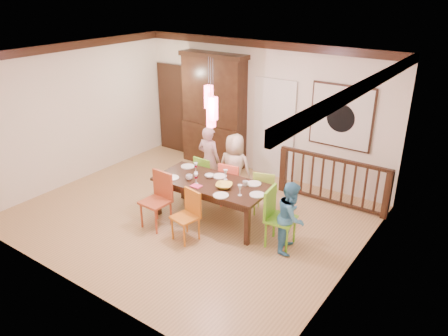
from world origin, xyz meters
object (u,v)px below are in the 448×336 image
Objects in this scene: chair_end_right at (281,215)px; person_end_right at (291,217)px; person_far_mid at (235,169)px; balustrade at (332,180)px; chair_far_left at (207,173)px; china_hutch at (214,110)px; person_far_left at (209,160)px; dining_table at (212,186)px.

chair_end_right is 0.18m from person_end_right.
person_end_right is at bearing 142.37° from person_far_mid.
balustrade is 1.58× the size of person_far_mid.
person_end_right reaches higher than chair_far_left.
china_hutch is (-2.95, 2.21, 0.72)m from chair_end_right.
person_far_left is (0.81, -1.28, -0.59)m from china_hutch.
dining_table is 2.74m from china_hutch.
chair_far_left is at bearing 0.30° from person_far_mid.
chair_far_left is at bearing -58.20° from china_hutch.
dining_table is 0.96m from chair_far_left.
person_far_left reaches higher than person_far_mid.
person_far_left reaches higher than balustrade.
dining_table is 1.41m from chair_end_right.
dining_table is 2.42× the size of chair_far_left.
balustrade is (2.15, 1.13, 0.01)m from chair_far_left.
person_far_left is (-0.73, 0.89, 0.03)m from dining_table.
person_far_left is 2.51m from person_end_right.
china_hutch is at bearing 172.27° from balustrade.
person_far_left is (-2.25, -0.94, 0.20)m from balustrade.
person_end_right reaches higher than chair_end_right.
dining_table is at bearing 72.29° from person_end_right.
china_hutch is 1.63m from person_far_left.
person_far_mid is 1.18× the size of person_end_right.
person_far_left is 0.68m from person_far_mid.
person_end_right is (0.18, -0.01, 0.03)m from chair_end_right.
balustrade is 1.89m from person_far_mid.
person_far_mid is at bearing 171.41° from person_far_left.
china_hutch reaches higher than person_end_right.
person_far_left is (-2.14, 0.93, 0.13)m from chair_end_right.
person_far_mid is at bearing -42.61° from china_hutch.
person_far_mid is (-0.06, 0.80, 0.03)m from dining_table.
chair_end_right is at bearing 155.15° from person_far_left.
balustrade is at bearing -150.54° from chair_far_left.
person_end_right is (2.32, -0.94, -0.11)m from person_far_left.
chair_far_left is 2.42m from balustrade.
chair_far_left is at bearing -153.56° from balustrade.
chair_end_right is (1.41, -0.04, -0.10)m from dining_table.
person_far_mid is 1.86m from person_end_right.
balustrade is at bearing -158.80° from person_far_left.
china_hutch is at bearing 38.80° from person_end_right.
chair_end_right reaches higher than dining_table.
china_hutch reaches higher than balustrade.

